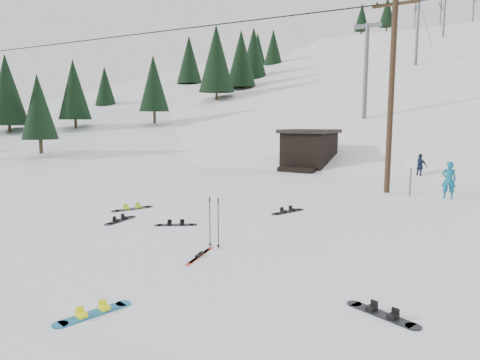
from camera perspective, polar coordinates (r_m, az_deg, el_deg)
The scene contains 21 objects.
ground at distance 9.85m, azimuth -14.55°, elevation -11.90°, with size 200.00×200.00×0.00m, color white.
ski_slope at distance 63.48m, azimuth 25.73°, elevation -6.90°, with size 60.00×75.00×45.00m, color white.
ridge_left at distance 70.60m, azimuth -5.46°, elevation -3.89°, with size 34.00×85.00×38.00m, color white.
treeline_left at distance 61.80m, azimuth -8.73°, elevation 4.69°, with size 20.00×64.00×10.00m, color black, non-canonical shape.
treeline_crest at distance 92.54m, azimuth 28.60°, elevation 4.84°, with size 50.00×6.00×10.00m, color black, non-canonical shape.
utility_pole at distance 20.86m, azimuth 19.53°, elevation 11.23°, with size 2.00×0.26×9.00m.
trail_sign at distance 20.26m, azimuth 21.84°, elevation 1.57°, with size 0.50×0.09×1.85m.
lift_hut at distance 29.72m, azimuth 9.15°, elevation 4.02°, with size 3.40×4.10×2.75m.
lift_tower_near at distance 38.10m, azimuth 16.46°, elevation 14.41°, with size 2.20×0.36×8.00m.
lift_tower_mid at distance 58.33m, azimuth 22.59°, elevation 18.19°, with size 2.20×0.36×8.00m.
lift_tower_far at distance 78.98m, azimuth 25.63°, elevation 19.94°, with size 2.20×0.36×8.00m.
hero_snowboard at distance 8.07m, azimuth -18.97°, elevation -16.41°, with size 0.51×1.38×0.10m.
hero_skis at distance 10.68m, azimuth -5.42°, elevation -9.99°, with size 0.45×1.46×0.08m.
ski_poles at distance 11.21m, azimuth -3.48°, elevation -5.62°, with size 0.36×0.10×1.32m.
board_scatter_a at distance 13.84m, azimuth -8.55°, elevation -5.88°, with size 1.14×0.92×0.10m.
board_scatter_b at distance 14.83m, azimuth -15.65°, elevation -5.15°, with size 0.48×1.45×0.10m.
board_scatter_c at distance 16.64m, azimuth -14.14°, elevation -3.69°, with size 0.76×1.57×0.12m.
board_scatter_d at distance 8.01m, azimuth 18.41°, elevation -16.58°, with size 1.34×0.60×0.10m.
board_scatter_f at distance 15.72m, azimuth 6.39°, elevation -4.17°, with size 0.66×1.50×0.11m.
skier_teal at distance 20.29m, azimuth 26.07°, elevation 0.00°, with size 0.59×0.38×1.60m, color #0C637E.
skier_navy at distance 26.54m, azimuth 22.86°, elevation 1.68°, with size 0.85×0.35×1.45m, color #19253F.
Camera 1 is at (6.89, -6.23, 3.28)m, focal length 32.00 mm.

